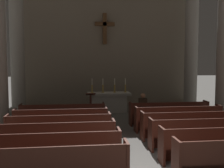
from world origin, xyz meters
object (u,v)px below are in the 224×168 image
(altar, at_px, (109,102))
(lectern, at_px, (91,106))
(pew_left_row_2, at_px, (53,150))
(pew_right_row_5, at_px, (178,118))
(pew_right_row_6, at_px, (169,113))
(pew_left_row_3, at_px, (57,138))
(lone_worshipper, at_px, (142,108))
(candlestick_inner_left, at_px, (103,88))
(candlestick_inner_right, at_px, (115,88))
(candlestick_outer_right, at_px, (125,88))
(candlestick_outer_left, at_px, (92,88))
(pew_left_row_6, at_px, (63,115))
(column_left_third, at_px, (17,43))
(pew_left_row_5, at_px, (61,121))
(pew_right_row_2, at_px, (222,143))
(column_right_third, at_px, (191,44))
(pew_left_row_4, at_px, (59,129))
(pew_left_row_1, at_px, (49,167))
(pew_right_row_4, at_px, (189,125))
(pew_right_row_3, at_px, (203,133))

(altar, relative_size, lectern, 1.91)
(pew_left_row_2, distance_m, altar, 7.58)
(pew_right_row_5, height_order, pew_right_row_6, same)
(pew_left_row_3, xyz_separation_m, lone_worshipper, (3.22, 3.23, 0.22))
(candlestick_inner_left, height_order, lone_worshipper, candlestick_inner_left)
(pew_right_row_5, bearing_deg, candlestick_inner_right, 114.62)
(altar, distance_m, candlestick_outer_right, 1.11)
(pew_right_row_6, xyz_separation_m, candlestick_outer_left, (-3.01, 3.00, 0.76))
(pew_left_row_3, distance_m, pew_left_row_6, 3.20)
(column_left_third, bearing_deg, pew_left_row_5, -62.63)
(pew_left_row_3, height_order, pew_right_row_2, same)
(column_left_third, height_order, lectern, column_left_third)
(pew_right_row_2, height_order, candlestick_inner_left, candlestick_inner_left)
(pew_left_row_5, relative_size, pew_left_row_6, 1.00)
(candlestick_outer_left, height_order, candlestick_inner_left, same)
(lone_worshipper, bearing_deg, lectern, 139.05)
(column_right_third, relative_size, candlestick_outer_right, 10.03)
(column_left_third, height_order, candlestick_outer_left, column_left_third)
(pew_left_row_4, distance_m, lectern, 4.11)
(pew_left_row_5, distance_m, column_left_third, 6.04)
(pew_left_row_2, xyz_separation_m, pew_right_row_6, (4.33, 4.26, 0.00))
(pew_left_row_1, bearing_deg, pew_right_row_5, 44.54)
(pew_left_row_2, bearing_deg, pew_right_row_4, 26.20)
(column_left_third, bearing_deg, pew_left_row_1, -74.90)
(pew_left_row_2, distance_m, pew_left_row_5, 3.20)
(pew_left_row_1, height_order, pew_left_row_6, same)
(pew_right_row_3, relative_size, candlestick_inner_right, 4.58)
(pew_right_row_3, distance_m, pew_right_row_4, 1.07)
(candlestick_outer_left, distance_m, candlestick_inner_right, 1.15)
(candlestick_outer_left, bearing_deg, pew_left_row_1, -98.97)
(candlestick_outer_right, bearing_deg, pew_left_row_4, -120.43)
(candlestick_inner_left, distance_m, candlestick_outer_right, 1.15)
(candlestick_inner_left, bearing_deg, pew_left_row_3, -106.74)
(pew_left_row_6, xyz_separation_m, pew_right_row_4, (4.33, -2.13, 0.00))
(column_left_third, bearing_deg, pew_left_row_2, -72.96)
(column_right_third, xyz_separation_m, candlestick_inner_right, (-4.27, -0.57, -2.27))
(pew_right_row_2, height_order, candlestick_outer_left, candlestick_outer_left)
(pew_right_row_4, height_order, altar, altar)
(pew_right_row_6, height_order, lone_worshipper, lone_worshipper)
(pew_left_row_6, xyz_separation_m, pew_right_row_6, (4.33, 0.00, 0.00))
(pew_right_row_6, distance_m, column_left_third, 8.20)
(candlestick_outer_left, bearing_deg, pew_left_row_3, -101.97)
(altar, relative_size, candlestick_outer_right, 3.07)
(column_right_third, bearing_deg, lectern, -162.30)
(pew_left_row_2, xyz_separation_m, column_left_third, (-2.40, 7.83, 3.03))
(column_left_third, height_order, altar, column_left_third)
(pew_left_row_1, distance_m, column_right_third, 11.56)
(pew_left_row_1, bearing_deg, column_left_third, 105.10)
(pew_left_row_3, distance_m, pew_right_row_2, 4.46)
(pew_right_row_3, xyz_separation_m, column_left_third, (-6.73, 6.77, 3.03))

